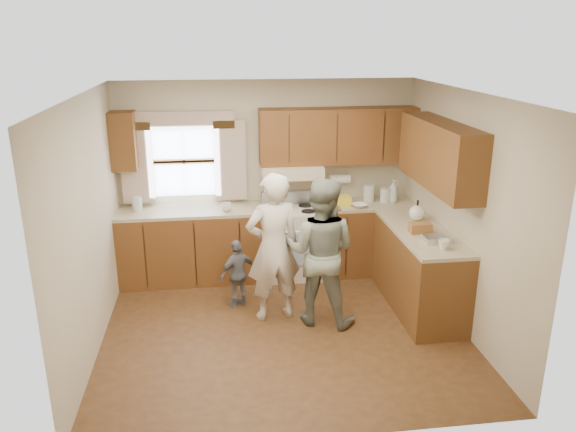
{
  "coord_description": "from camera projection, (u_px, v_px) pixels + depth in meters",
  "views": [
    {
      "loc": [
        -0.66,
        -5.33,
        3.05
      ],
      "look_at": [
        0.1,
        0.4,
        1.15
      ],
      "focal_mm": 35.0,
      "sensor_mm": 36.0,
      "label": 1
    }
  ],
  "objects": [
    {
      "name": "stove",
      "position": [
        293.0,
        241.0,
        7.3
      ],
      "size": [
        0.76,
        0.67,
        1.07
      ],
      "color": "silver",
      "rests_on": "ground"
    },
    {
      "name": "woman_right",
      "position": [
        321.0,
        252.0,
        6.0
      ],
      "size": [
        0.97,
        0.89,
        1.63
      ],
      "primitive_type": "imported",
      "rotation": [
        0.0,
        0.0,
        2.72
      ],
      "color": "#1F392D",
      "rests_on": "ground"
    },
    {
      "name": "room",
      "position": [
        283.0,
        219.0,
        5.67
      ],
      "size": [
        3.8,
        3.8,
        3.8
      ],
      "color": "#462A15",
      "rests_on": "ground"
    },
    {
      "name": "kitchen_fixtures",
      "position": [
        322.0,
        221.0,
        6.89
      ],
      "size": [
        3.8,
        2.25,
        2.15
      ],
      "color": "#4B2410",
      "rests_on": "ground"
    },
    {
      "name": "child",
      "position": [
        238.0,
        273.0,
        6.46
      ],
      "size": [
        0.51,
        0.41,
        0.81
      ],
      "primitive_type": "imported",
      "rotation": [
        0.0,
        0.0,
        3.68
      ],
      "color": "slate",
      "rests_on": "ground"
    },
    {
      "name": "woman_left",
      "position": [
        273.0,
        247.0,
        6.07
      ],
      "size": [
        0.68,
        0.51,
        1.67
      ],
      "primitive_type": "imported",
      "rotation": [
        0.0,
        0.0,
        3.34
      ],
      "color": "silver",
      "rests_on": "ground"
    }
  ]
}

